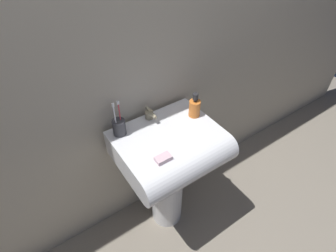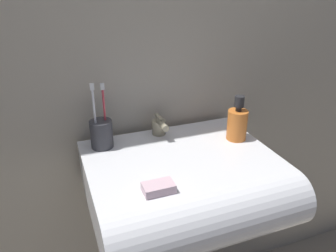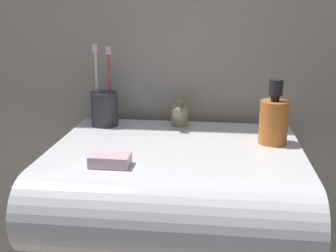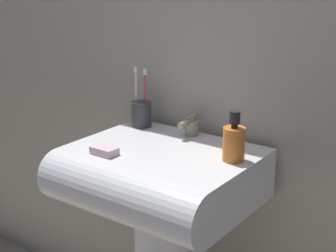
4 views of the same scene
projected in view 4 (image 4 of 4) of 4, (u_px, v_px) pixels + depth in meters
name	position (u px, v px, depth m)	size (l,w,h in m)	color
wall_back	(210.00, 30.00, 1.73)	(5.00, 0.05, 2.40)	#B7AD99
sink_basin	(155.00, 178.00, 1.62)	(0.58, 0.50, 0.16)	white
faucet	(191.00, 126.00, 1.76)	(0.05, 0.10, 0.07)	tan
toothbrush_cup	(141.00, 113.00, 1.86)	(0.07, 0.07, 0.22)	#38383D
soap_bottle	(234.00, 142.00, 1.53)	(0.07, 0.07, 0.15)	orange
bar_soap	(104.00, 151.00, 1.59)	(0.08, 0.05, 0.02)	silver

